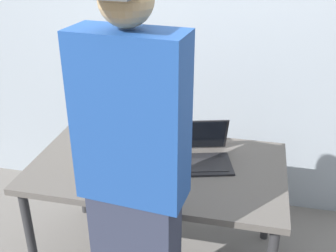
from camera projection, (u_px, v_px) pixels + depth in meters
name	position (u px, v px, depth m)	size (l,w,h in m)	color
desk	(158.00, 174.00, 2.37)	(1.44, 0.84, 0.71)	#56514C
laptop	(199.00, 153.00, 2.36)	(0.43, 0.40, 0.22)	black
beer_bottle_amber	(101.00, 135.00, 2.40)	(0.07, 0.07, 0.32)	brown
beer_bottle_dark	(126.00, 147.00, 2.30)	(0.06, 0.06, 0.28)	#333333
beer_bottle_green	(106.00, 143.00, 2.30)	(0.08, 0.08, 0.33)	#472B14
person_figure	(134.00, 187.00, 1.73)	(0.46, 0.30, 1.85)	#2D3347
coffee_mug	(213.00, 136.00, 2.54)	(0.11, 0.08, 0.10)	#BF4C33
back_wall	(186.00, 30.00, 2.80)	(6.00, 0.10, 2.60)	#99A3AD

